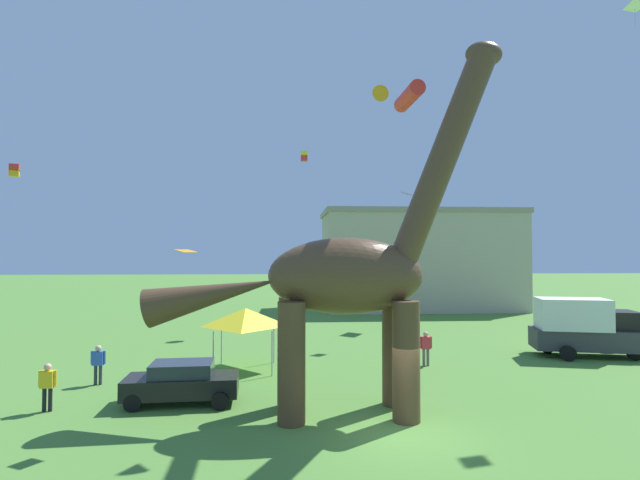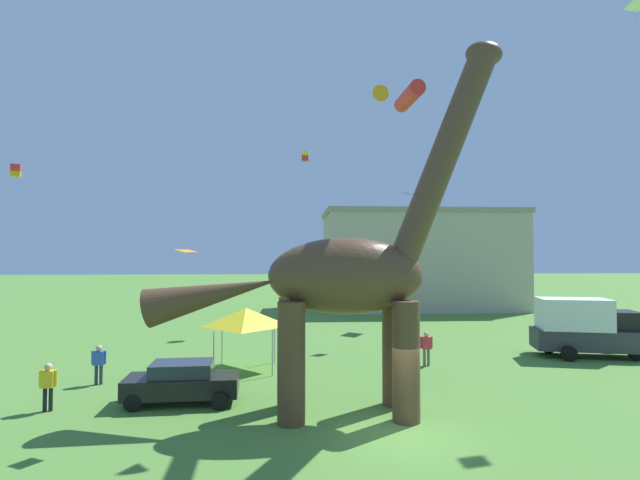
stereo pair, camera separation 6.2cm
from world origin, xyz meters
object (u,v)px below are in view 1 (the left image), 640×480
(person_photographer, at_px, (48,382))
(kite_drifting, at_px, (635,6))
(kite_far_right, at_px, (403,96))
(kite_trailing, at_px, (435,175))
(kite_mid_center, at_px, (407,194))
(parked_sedan_left, at_px, (182,382))
(parked_box_truck, at_px, (584,327))
(festival_canopy_tent, at_px, (246,317))
(dinosaur_sculpture, at_px, (344,276))
(kite_near_high, at_px, (14,170))
(person_far_spectator, at_px, (98,361))
(kite_high_left, at_px, (304,156))
(kite_mid_right, at_px, (186,251))
(person_watching_child, at_px, (426,345))

(person_photographer, bearing_deg, kite_drifting, -127.15)
(kite_far_right, relative_size, kite_trailing, 1.05)
(kite_mid_center, bearing_deg, kite_drifting, -52.52)
(parked_sedan_left, height_order, parked_box_truck, parked_box_truck)
(kite_mid_center, bearing_deg, person_photographer, -140.63)
(festival_canopy_tent, relative_size, kite_drifting, 2.98)
(dinosaur_sculpture, relative_size, kite_near_high, 16.80)
(kite_trailing, bearing_deg, person_far_spectator, -138.85)
(person_far_spectator, bearing_deg, kite_high_left, 61.42)
(person_photographer, relative_size, kite_near_high, 2.14)
(person_far_spectator, height_order, festival_canopy_tent, festival_canopy_tent)
(dinosaur_sculpture, bearing_deg, parked_box_truck, -2.72)
(kite_high_left, relative_size, kite_drifting, 0.72)
(parked_sedan_left, relative_size, person_photographer, 2.50)
(parked_box_truck, relative_size, person_far_spectator, 3.49)
(festival_canopy_tent, relative_size, kite_mid_right, 3.87)
(person_far_spectator, xyz_separation_m, kite_mid_right, (4.84, -5.30, 4.73))
(parked_sedan_left, relative_size, kite_near_high, 5.35)
(kite_mid_right, relative_size, kite_mid_center, 0.85)
(person_far_spectator, height_order, kite_mid_right, kite_mid_right)
(parked_sedan_left, bearing_deg, person_photographer, -175.05)
(kite_mid_right, bearing_deg, parked_sedan_left, 104.49)
(parked_box_truck, height_order, kite_mid_center, kite_mid_center)
(kite_mid_right, distance_m, kite_near_high, 22.72)
(parked_sedan_left, bearing_deg, dinosaur_sculpture, -18.15)
(dinosaur_sculpture, xyz_separation_m, kite_mid_center, (5.84, 14.46, 4.80))
(kite_drifting, bearing_deg, person_photographer, -173.25)
(kite_high_left, bearing_deg, parked_sedan_left, -105.21)
(festival_canopy_tent, bearing_deg, kite_mid_center, 37.50)
(person_watching_child, relative_size, kite_drifting, 1.64)
(kite_far_right, bearing_deg, kite_mid_center, 75.58)
(kite_near_high, bearing_deg, person_watching_child, -19.06)
(kite_far_right, bearing_deg, person_photographer, -176.75)
(person_photographer, height_order, kite_drifting, kite_drifting)
(parked_box_truck, bearing_deg, kite_high_left, 154.67)
(person_far_spectator, bearing_deg, kite_trailing, 42.58)
(parked_sedan_left, bearing_deg, parked_box_truck, 15.88)
(dinosaur_sculpture, relative_size, kite_high_left, 17.67)
(parked_sedan_left, xyz_separation_m, kite_near_high, (-14.02, 14.07, 10.35))
(dinosaur_sculpture, relative_size, kite_mid_center, 14.02)
(person_photographer, height_order, kite_mid_center, kite_mid_center)
(dinosaur_sculpture, height_order, kite_near_high, dinosaur_sculpture)
(person_watching_child, relative_size, kite_mid_center, 1.80)
(festival_canopy_tent, height_order, kite_mid_right, kite_mid_right)
(dinosaur_sculpture, relative_size, person_photographer, 7.86)
(festival_canopy_tent, bearing_deg, kite_near_high, 150.99)
(parked_box_truck, distance_m, kite_far_right, 17.14)
(kite_mid_right, xyz_separation_m, kite_drifting, (19.36, 4.68, 11.35))
(kite_trailing, bearing_deg, parked_box_truck, -72.99)
(parked_sedan_left, relative_size, festival_canopy_tent, 1.36)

